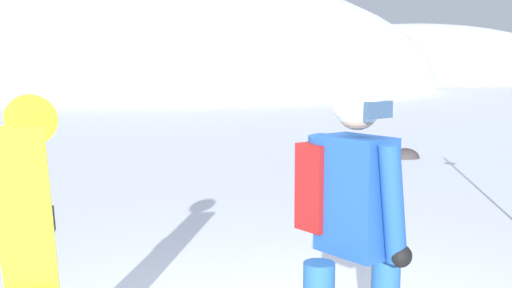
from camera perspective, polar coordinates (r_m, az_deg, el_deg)
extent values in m
ellipsoid|color=silver|center=(41.78, -8.85, 4.90)|extent=(35.40, 31.86, 14.50)
ellipsoid|color=silver|center=(60.34, 13.68, 5.53)|extent=(29.90, 26.91, 10.07)
cube|color=#1E4C9E|center=(3.17, 8.84, -4.53)|extent=(0.37, 0.42, 0.58)
cylinder|color=#1E4C9E|center=(3.32, 5.93, -3.92)|extent=(0.20, 0.18, 0.57)
cylinder|color=#1E4C9E|center=(3.02, 12.05, -5.20)|extent=(0.20, 0.18, 0.57)
sphere|color=black|center=(3.42, 6.13, -7.89)|extent=(0.11, 0.11, 0.11)
sphere|color=black|center=(3.10, 12.69, -9.66)|extent=(0.11, 0.11, 0.11)
cube|color=maroon|center=(3.30, 6.30, -3.65)|extent=(0.33, 0.30, 0.44)
cube|color=maroon|center=(3.39, 5.09, -4.73)|extent=(0.20, 0.16, 0.20)
sphere|color=tan|center=(3.11, 9.00, 3.15)|extent=(0.21, 0.21, 0.21)
sphere|color=silver|center=(3.11, 9.01, 3.71)|extent=(0.25, 0.25, 0.25)
cube|color=navy|center=(3.02, 10.81, 2.99)|extent=(0.16, 0.11, 0.08)
cube|color=yellow|center=(3.59, -19.48, -9.99)|extent=(0.28, 0.40, 1.48)
cylinder|color=yellow|center=(3.63, -19.34, 2.06)|extent=(0.28, 0.09, 0.28)
cube|color=black|center=(3.56, -19.53, -6.47)|extent=(0.25, 0.10, 0.15)
ellipsoid|color=#383333|center=(12.13, 13.11, -1.23)|extent=(0.53, 0.45, 0.37)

